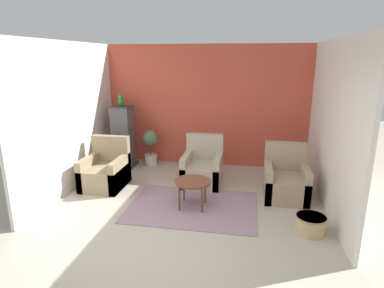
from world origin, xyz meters
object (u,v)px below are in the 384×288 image
object	(u,v)px
coffee_table	(193,184)
wicker_basket	(311,224)
armchair_right	(285,181)
potted_plant	(150,144)
parrot	(121,101)
armchair_left	(106,172)
birdcage	(123,137)
armchair_middle	(203,169)

from	to	relation	value
coffee_table	wicker_basket	xyz separation A→B (m)	(1.81, -0.51, -0.28)
armchair_right	potted_plant	world-z (taller)	armchair_right
potted_plant	coffee_table	bearing A→B (deg)	-55.95
parrot	armchair_left	bearing A→B (deg)	-84.87
coffee_table	birdcage	bearing A→B (deg)	136.82
parrot	wicker_basket	size ratio (longest dim) A/B	0.60
wicker_basket	birdcage	bearing A→B (deg)	148.12
coffee_table	birdcage	size ratio (longest dim) A/B	0.43
parrot	armchair_middle	bearing A→B (deg)	-20.42
armchair_middle	armchair_left	bearing A→B (deg)	-164.72
coffee_table	armchair_middle	bearing A→B (deg)	89.76
parrot	potted_plant	xyz separation A→B (m)	(0.58, 0.19, -1.01)
armchair_right	wicker_basket	distance (m)	1.26
armchair_left	armchair_right	distance (m)	3.40
coffee_table	wicker_basket	distance (m)	1.91
armchair_left	armchair_middle	size ratio (longest dim) A/B	1.00
armchair_middle	wicker_basket	bearing A→B (deg)	-41.72
birdcage	armchair_left	bearing A→B (deg)	-84.86
armchair_left	parrot	distance (m)	1.74
birdcage	armchair_middle	bearing A→B (deg)	-20.36
birdcage	wicker_basket	size ratio (longest dim) A/B	3.22
birdcage	parrot	bearing A→B (deg)	90.00
armchair_left	armchair_right	bearing A→B (deg)	1.90
parrot	wicker_basket	world-z (taller)	parrot
armchair_right	armchair_middle	bearing A→B (deg)	166.09
armchair_right	birdcage	xyz separation A→B (m)	(-3.51, 1.11, 0.39)
armchair_right	armchair_middle	xyz separation A→B (m)	(-1.57, 0.39, 0.00)
armchair_middle	wicker_basket	world-z (taller)	armchair_middle
parrot	potted_plant	world-z (taller)	parrot
armchair_middle	wicker_basket	size ratio (longest dim) A/B	2.17
potted_plant	wicker_basket	distance (m)	4.07
birdcage	parrot	world-z (taller)	parrot
potted_plant	wicker_basket	size ratio (longest dim) A/B	1.92
coffee_table	armchair_left	xyz separation A→B (m)	(-1.83, 0.60, -0.13)
armchair_left	wicker_basket	world-z (taller)	armchair_left
wicker_basket	potted_plant	bearing A→B (deg)	141.49
armchair_right	potted_plant	size ratio (longest dim) A/B	1.13
birdcage	potted_plant	distance (m)	0.64
armchair_middle	potted_plant	size ratio (longest dim) A/B	1.13
armchair_right	parrot	bearing A→B (deg)	162.43
armchair_right	armchair_middle	size ratio (longest dim) A/B	1.00
potted_plant	wicker_basket	bearing A→B (deg)	-38.51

